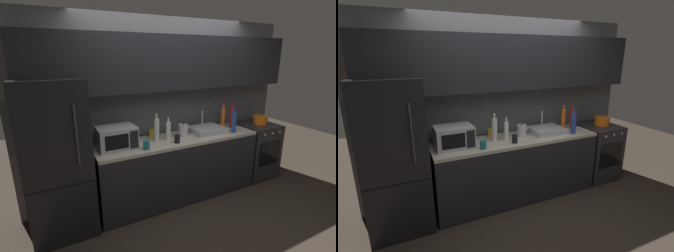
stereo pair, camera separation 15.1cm
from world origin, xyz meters
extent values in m
plane|color=#2D261E|center=(0.00, 0.00, 0.00)|extent=(10.00, 10.00, 0.00)
cube|color=slate|center=(0.00, 1.30, 1.25)|extent=(4.07, 0.10, 2.50)
cube|color=#4C4F54|center=(0.00, 1.25, 1.20)|extent=(4.07, 0.01, 0.60)
cube|color=black|center=(0.00, 1.08, 1.90)|extent=(3.74, 0.34, 0.70)
cube|color=black|center=(0.00, 0.90, 0.43)|extent=(2.33, 0.60, 0.86)
cube|color=#B2A899|center=(0.00, 0.90, 0.88)|extent=(2.33, 0.60, 0.04)
cube|color=black|center=(-1.54, 0.90, 0.89)|extent=(0.68, 0.66, 1.78)
cube|color=black|center=(-1.54, 0.57, 0.71)|extent=(0.67, 0.00, 0.01)
cylinder|color=#333333|center=(-1.36, 0.55, 1.25)|extent=(0.02, 0.02, 0.62)
cube|color=#232326|center=(1.50, 0.90, 0.45)|extent=(0.60, 0.60, 0.90)
cube|color=black|center=(1.50, 0.60, 0.50)|extent=(0.45, 0.01, 0.40)
cylinder|color=#B2B2B7|center=(1.34, 0.59, 0.83)|extent=(0.03, 0.02, 0.03)
cylinder|color=#B2B2B7|center=(1.50, 0.59, 0.83)|extent=(0.03, 0.02, 0.03)
cylinder|color=#B2B2B7|center=(1.67, 0.59, 0.83)|extent=(0.03, 0.02, 0.03)
cube|color=#A8AAAF|center=(-0.86, 0.92, 1.04)|extent=(0.46, 0.34, 0.27)
cube|color=black|center=(-0.90, 0.75, 1.04)|extent=(0.28, 0.01, 0.18)
cube|color=black|center=(-0.70, 0.75, 1.04)|extent=(0.10, 0.01, 0.22)
cube|color=#ADAFB5|center=(0.50, 0.93, 0.94)|extent=(0.48, 0.38, 0.08)
cylinder|color=silver|center=(0.50, 1.06, 1.09)|extent=(0.02, 0.02, 0.22)
cylinder|color=#B7BABF|center=(0.10, 0.95, 0.98)|extent=(0.13, 0.13, 0.17)
sphere|color=black|center=(0.10, 0.95, 1.08)|extent=(0.02, 0.02, 0.02)
cone|color=#B7BABF|center=(0.19, 0.95, 1.02)|extent=(0.03, 0.03, 0.05)
cylinder|color=silver|center=(-0.17, 0.89, 1.02)|extent=(0.06, 0.06, 0.24)
cylinder|color=silver|center=(-0.17, 0.89, 1.18)|extent=(0.02, 0.02, 0.07)
cylinder|color=silver|center=(-0.31, 0.94, 1.05)|extent=(0.07, 0.07, 0.30)
cylinder|color=silver|center=(-0.31, 0.94, 1.23)|extent=(0.03, 0.03, 0.07)
cylinder|color=#A82323|center=(0.98, 0.96, 1.06)|extent=(0.06, 0.06, 0.31)
cylinder|color=#A82323|center=(0.98, 0.96, 1.25)|extent=(0.02, 0.02, 0.07)
cylinder|color=orange|center=(0.88, 1.05, 1.05)|extent=(0.07, 0.07, 0.30)
cylinder|color=orange|center=(0.88, 1.05, 1.23)|extent=(0.02, 0.02, 0.07)
cylinder|color=#234299|center=(0.84, 0.74, 1.05)|extent=(0.07, 0.07, 0.30)
cylinder|color=#234299|center=(0.84, 0.74, 1.23)|extent=(0.03, 0.03, 0.07)
cylinder|color=#19666B|center=(-0.56, 0.71, 0.95)|extent=(0.08, 0.08, 0.11)
cylinder|color=black|center=(-0.12, 0.74, 0.95)|extent=(0.07, 0.07, 0.11)
cylinder|color=gold|center=(-0.31, 1.12, 0.95)|extent=(0.08, 0.08, 0.11)
cylinder|color=orange|center=(1.55, 0.90, 0.96)|extent=(0.23, 0.23, 0.11)
cylinder|color=orange|center=(1.55, 0.90, 1.02)|extent=(0.24, 0.24, 0.02)
camera|label=1|loc=(-1.61, -1.89, 2.01)|focal=26.33mm
camera|label=2|loc=(-1.47, -1.96, 2.01)|focal=26.33mm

